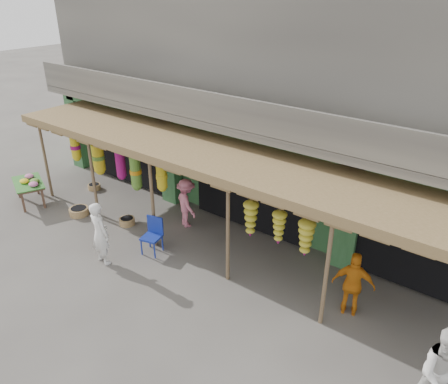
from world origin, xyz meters
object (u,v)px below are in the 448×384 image
Objects in this scene: person_vendor at (353,284)px; person_shopper at (186,203)px; blue_chair at (153,233)px; person_front at (100,233)px; person_right at (444,375)px; flower_table at (29,183)px.

person_vendor reaches higher than person_shopper.
blue_chair is 0.58× the size of person_front.
person_right is (8.00, 0.59, 0.03)m from person_front.
blue_chair is 0.55× the size of person_right.
person_right is at bearing 127.79° from person_vendor.
person_front is 8.02m from person_right.
person_right reaches higher than person_front.
person_front is 1.11× the size of person_vendor.
person_vendor is (5.86, 2.06, -0.09)m from person_front.
flower_table is 0.92× the size of person_right.
person_front is 1.15× the size of person_shopper.
blue_chair is 1.38m from person_front.
flower_table is at bearing -10.18° from person_vendor.
blue_chair is 1.59m from person_shopper.
person_front is at bearing 13.35° from flower_table.
blue_chair is at bearing -7.67° from person_vendor.
person_front is (4.56, -0.72, 0.17)m from flower_table.
blue_chair is (5.24, 0.44, -0.14)m from flower_table.
person_vendor is at bearing 115.05° from person_right.
flower_table is 1.66× the size of blue_chair.
person_shopper is at bearing 83.38° from blue_chair.
person_shopper reaches higher than flower_table.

